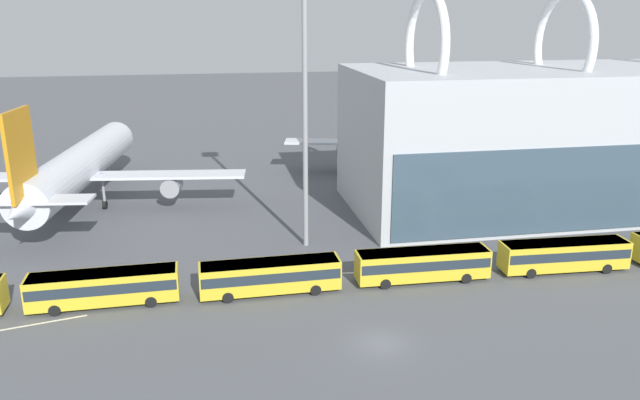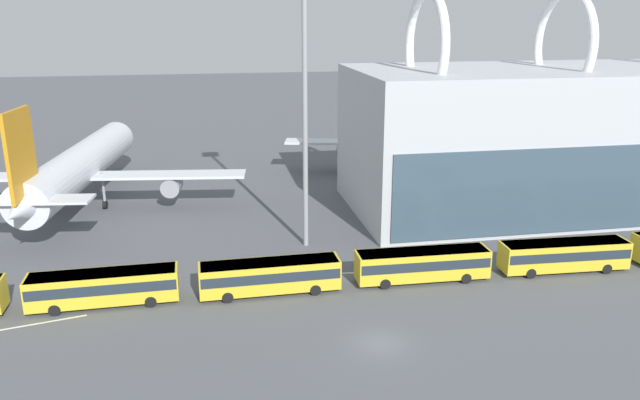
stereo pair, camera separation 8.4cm
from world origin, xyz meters
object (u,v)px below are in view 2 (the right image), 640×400
airliner_at_gate_far (420,136)px  shuttle_bus_1 (104,286)px  shuttle_bus_4 (564,254)px  floodlight_mast (304,41)px  shuttle_bus_3 (422,263)px  airliner_at_gate_near (77,168)px  shuttle_bus_2 (270,275)px

airliner_at_gate_far → shuttle_bus_1: 58.43m
airliner_at_gate_far → shuttle_bus_4: airliner_at_gate_far is taller
shuttle_bus_1 → airliner_at_gate_far: bearing=42.1°
floodlight_mast → shuttle_bus_3: bearing=-50.5°
shuttle_bus_3 → shuttle_bus_4: (14.42, -0.28, 0.00)m
airliner_at_gate_near → floodlight_mast: floodlight_mast is taller
airliner_at_gate_near → shuttle_bus_2: (21.53, -30.15, -3.50)m
airliner_at_gate_near → airliner_at_gate_far: 50.48m
shuttle_bus_1 → shuttle_bus_4: same height
airliner_at_gate_far → floodlight_mast: floodlight_mast is taller
airliner_at_gate_far → shuttle_bus_2: (-27.92, -40.29, -3.93)m
shuttle_bus_3 → shuttle_bus_2: bearing=-178.5°
airliner_at_gate_near → shuttle_bus_1: (7.11, -29.94, -3.50)m
shuttle_bus_1 → floodlight_mast: (19.52, 11.17, 19.89)m
airliner_at_gate_far → airliner_at_gate_near: bearing=115.1°
shuttle_bus_2 → airliner_at_gate_far: bearing=54.4°
shuttle_bus_1 → shuttle_bus_4: bearing=-1.9°
shuttle_bus_1 → shuttle_bus_2: bearing=-2.1°
shuttle_bus_1 → shuttle_bus_3: size_ratio=1.00×
shuttle_bus_1 → shuttle_bus_4: (43.25, -0.42, 0.00)m
airliner_at_gate_far → shuttle_bus_4: (0.91, -40.49, -3.93)m
airliner_at_gate_far → shuttle_bus_4: 40.69m
shuttle_bus_1 → floodlight_mast: bearing=28.5°
airliner_at_gate_far → shuttle_bus_3: bearing=175.0°
shuttle_bus_3 → floodlight_mast: size_ratio=0.39×
airliner_at_gate_far → shuttle_bus_4: size_ratio=3.28×
airliner_at_gate_near → shuttle_bus_3: (35.95, -30.08, -3.50)m
shuttle_bus_3 → shuttle_bus_4: bearing=0.1°
airliner_at_gate_near → shuttle_bus_3: bearing=-122.4°
airliner_at_gate_far → shuttle_bus_2: 49.17m
airliner_at_gate_near → shuttle_bus_1: airliner_at_gate_near is taller
airliner_at_gate_far → shuttle_bus_4: bearing=-165.1°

